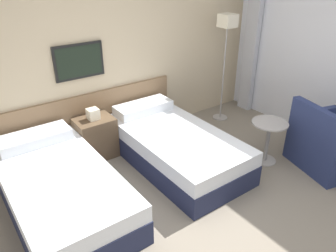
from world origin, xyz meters
The scene contains 8 objects.
ground_plane centered at (0.00, 0.00, 0.00)m, with size 16.00×16.00×0.00m, color slate.
wall_headboard centered at (-0.02, 2.17, 1.30)m, with size 10.00×0.10×2.70m.
bed_near_door centered at (-1.15, 1.14, 0.24)m, with size 1.01×1.97×0.58m.
bed_near_window centered at (0.36, 1.14, 0.24)m, with size 1.01×1.97×0.58m.
nightstand centered at (-0.40, 1.87, 0.29)m, with size 0.48×0.39×0.69m.
floor_lamp centered at (1.79, 1.74, 1.38)m, with size 0.24×0.24×1.68m.
side_table centered at (1.34, 0.45, 0.40)m, with size 0.45×0.45×0.57m.
armchair centered at (1.89, -0.10, 0.29)m, with size 0.99×0.99×0.86m.
Camera 1 is at (-1.85, -1.76, 2.40)m, focal length 35.00 mm.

